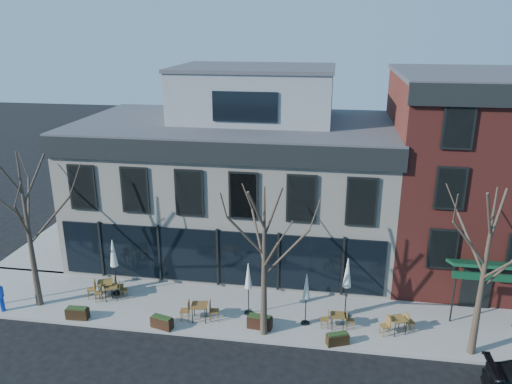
# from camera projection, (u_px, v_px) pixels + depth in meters

# --- Properties ---
(ground) EXTENTS (120.00, 120.00, 0.00)m
(ground) POSITION_uv_depth(u_px,v_px,m) (219.00, 288.00, 26.90)
(ground) COLOR black
(ground) RESTS_ON ground
(sidewalk_front) EXTENTS (33.50, 4.70, 0.15)m
(sidewalk_front) POSITION_uv_depth(u_px,v_px,m) (274.00, 314.00, 24.38)
(sidewalk_front) COLOR gray
(sidewalk_front) RESTS_ON ground
(sidewalk_side) EXTENTS (4.50, 12.00, 0.15)m
(sidewalk_side) POSITION_uv_depth(u_px,v_px,m) (79.00, 231.00, 34.16)
(sidewalk_side) COLOR gray
(sidewalk_side) RESTS_ON ground
(corner_building) EXTENTS (18.39, 10.39, 11.10)m
(corner_building) POSITION_uv_depth(u_px,v_px,m) (237.00, 178.00, 30.12)
(corner_building) COLOR silver
(corner_building) RESTS_ON ground
(red_brick_building) EXTENTS (8.20, 11.78, 11.18)m
(red_brick_building) POSITION_uv_depth(u_px,v_px,m) (464.00, 173.00, 27.83)
(red_brick_building) COLOR maroon
(red_brick_building) RESTS_ON ground
(tree_corner) EXTENTS (3.93, 3.98, 7.92)m
(tree_corner) POSITION_uv_depth(u_px,v_px,m) (28.00, 229.00, 23.81)
(tree_corner) COLOR #382B21
(tree_corner) RESTS_ON sidewalk_front
(tree_mid) EXTENTS (3.50, 3.55, 7.04)m
(tree_mid) POSITION_uv_depth(u_px,v_px,m) (264.00, 261.00, 21.59)
(tree_mid) COLOR #382B21
(tree_mid) RESTS_ON sidewalk_front
(tree_right) EXTENTS (3.72, 3.77, 7.48)m
(tree_right) POSITION_uv_depth(u_px,v_px,m) (484.00, 272.00, 20.18)
(tree_right) COLOR #382B21
(tree_right) RESTS_ON sidewalk_front
(call_box) EXTENTS (0.28, 0.28, 1.43)m
(call_box) POSITION_uv_depth(u_px,v_px,m) (1.00, 297.00, 24.30)
(call_box) COLOR #0D33B3
(call_box) RESTS_ON sidewalk_front
(cafe_set_0) EXTENTS (1.89, 1.15, 0.98)m
(cafe_set_0) POSITION_uv_depth(u_px,v_px,m) (105.00, 287.00, 25.72)
(cafe_set_0) COLOR brown
(cafe_set_0) RESTS_ON sidewalk_front
(cafe_set_1) EXTENTS (1.69, 1.05, 0.88)m
(cafe_set_1) POSITION_uv_depth(u_px,v_px,m) (111.00, 291.00, 25.46)
(cafe_set_1) COLOR brown
(cafe_set_1) RESTS_ON sidewalk_front
(cafe_set_2) EXTENTS (1.91, 0.84, 0.99)m
(cafe_set_2) POSITION_uv_depth(u_px,v_px,m) (199.00, 310.00, 23.64)
(cafe_set_2) COLOR brown
(cafe_set_2) RESTS_ON sidewalk_front
(cafe_set_4) EXTENTS (1.61, 0.69, 0.83)m
(cafe_set_4) POSITION_uv_depth(u_px,v_px,m) (337.00, 319.00, 23.05)
(cafe_set_4) COLOR brown
(cafe_set_4) RESTS_ON sidewalk_front
(cafe_set_5) EXTENTS (1.73, 1.10, 0.90)m
(cafe_set_5) POSITION_uv_depth(u_px,v_px,m) (397.00, 324.00, 22.66)
(cafe_set_5) COLOR brown
(cafe_set_5) RESTS_ON sidewalk_front
(umbrella_0) EXTENTS (0.49, 0.49, 3.07)m
(umbrella_0) POSITION_uv_depth(u_px,v_px,m) (113.00, 256.00, 25.42)
(umbrella_0) COLOR black
(umbrella_0) RESTS_ON sidewalk_front
(umbrella_2) EXTENTS (0.43, 0.43, 2.70)m
(umbrella_2) POSITION_uv_depth(u_px,v_px,m) (248.00, 279.00, 23.69)
(umbrella_2) COLOR black
(umbrella_2) RESTS_ON sidewalk_front
(umbrella_3) EXTENTS (0.41, 0.41, 2.59)m
(umbrella_3) POSITION_uv_depth(u_px,v_px,m) (306.00, 289.00, 22.91)
(umbrella_3) COLOR black
(umbrella_3) RESTS_ON sidewalk_front
(umbrella_4) EXTENTS (0.49, 0.49, 3.08)m
(umbrella_4) POSITION_uv_depth(u_px,v_px,m) (347.00, 276.00, 23.39)
(umbrella_4) COLOR black
(umbrella_4) RESTS_ON sidewalk_front
(planter_0) EXTENTS (1.08, 0.47, 0.59)m
(planter_0) POSITION_uv_depth(u_px,v_px,m) (77.00, 313.00, 23.81)
(planter_0) COLOR black
(planter_0) RESTS_ON sidewalk_front
(planter_1) EXTENTS (1.12, 0.68, 0.58)m
(planter_1) POSITION_uv_depth(u_px,v_px,m) (162.00, 322.00, 23.08)
(planter_1) COLOR black
(planter_1) RESTS_ON sidewalk_front
(planter_2) EXTENTS (1.18, 0.58, 0.64)m
(planter_2) POSITION_uv_depth(u_px,v_px,m) (260.00, 322.00, 23.06)
(planter_2) COLOR black
(planter_2) RESTS_ON sidewalk_front
(planter_3) EXTENTS (1.06, 0.72, 0.55)m
(planter_3) POSITION_uv_depth(u_px,v_px,m) (338.00, 339.00, 21.89)
(planter_3) COLOR black
(planter_3) RESTS_ON sidewalk_front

